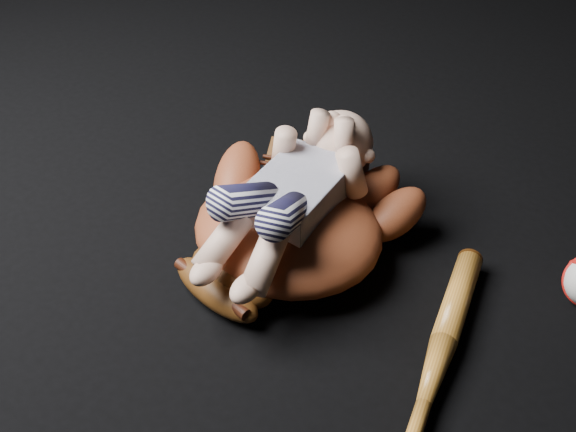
{
  "coord_description": "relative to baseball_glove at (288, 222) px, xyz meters",
  "views": [
    {
      "loc": [
        0.35,
        -0.75,
        0.76
      ],
      "look_at": [
        -0.12,
        -0.03,
        0.07
      ],
      "focal_mm": 45.0,
      "sensor_mm": 36.0,
      "label": 1
    }
  ],
  "objects": [
    {
      "name": "baseball_glove",
      "position": [
        0.0,
        0.0,
        0.0
      ],
      "size": [
        0.45,
        0.49,
        0.13
      ],
      "primitive_type": null,
      "rotation": [
        0.0,
        0.0,
        -0.21
      ],
      "color": "maroon",
      "rests_on": "ground"
    },
    {
      "name": "newborn_baby",
      "position": [
        0.0,
        -0.01,
        0.06
      ],
      "size": [
        0.2,
        0.41,
        0.16
      ],
      "primitive_type": null,
      "rotation": [
        0.0,
        0.0,
        0.04
      ],
      "color": "#D4A389",
      "rests_on": "baseball_glove"
    },
    {
      "name": "baseball_bat",
      "position": [
        0.29,
        -0.07,
        -0.05
      ],
      "size": [
        0.11,
        0.41,
        0.04
      ],
      "primitive_type": null,
      "rotation": [
        0.0,
        0.0,
        0.19
      ],
      "color": "#AD6A21",
      "rests_on": "ground"
    }
  ]
}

